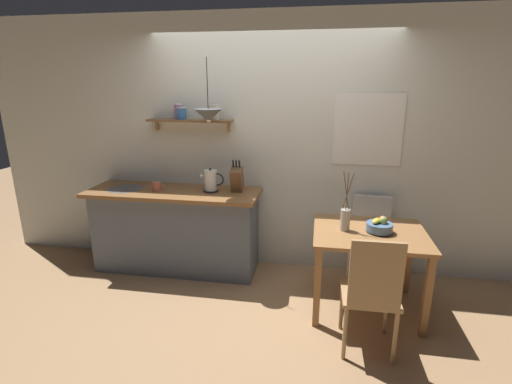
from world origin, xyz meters
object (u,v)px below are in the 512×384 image
fruit_bowl (380,226)px  electric_kettle (211,181)px  dining_chair_far (370,235)px  coffee_mug_by_sink (157,186)px  twig_vase (345,219)px  dining_table (369,244)px  knife_block (237,179)px  pendant_lamp (208,115)px  dining_chair_near (372,291)px

fruit_bowl → electric_kettle: electric_kettle is taller
dining_chair_far → fruit_bowl: size_ratio=3.95×
dining_chair_far → coffee_mug_by_sink: (-2.23, -0.15, 0.45)m
twig_vase → electric_kettle: size_ratio=2.13×
dining_table → electric_kettle: 1.68m
knife_block → pendant_lamp: bearing=-157.2°
dining_table → fruit_bowl: size_ratio=4.31×
twig_vase → coffee_mug_by_sink: twig_vase is taller
dining_table → knife_block: (-1.30, 0.51, 0.41)m
dining_table → dining_chair_near: (-0.04, -0.63, -0.10)m
dining_table → pendant_lamp: (-1.55, 0.40, 1.06)m
dining_chair_far → pendant_lamp: pendant_lamp is taller
dining_chair_near → fruit_bowl: bearing=79.1°
dining_chair_near → electric_kettle: 1.94m
twig_vase → electric_kettle: (-1.35, 0.47, 0.16)m
dining_chair_far → fruit_bowl: 0.64m
twig_vase → knife_block: size_ratio=1.57×
electric_kettle → dining_table: bearing=-16.6°
fruit_bowl → coffee_mug_by_sink: size_ratio=1.75×
fruit_bowl → pendant_lamp: bearing=166.2°
dining_table → coffee_mug_by_sink: coffee_mug_by_sink is taller
dining_chair_far → twig_vase: bearing=-118.5°
dining_table → pendant_lamp: size_ratio=1.61×
dining_chair_far → fruit_bowl: (-0.01, -0.56, 0.31)m
dining_table → twig_vase: twig_vase is taller
twig_vase → pendant_lamp: (-1.33, 0.40, 0.84)m
twig_vase → pendant_lamp: 1.63m
dining_chair_far → knife_block: (-1.39, -0.05, 0.55)m
fruit_bowl → electric_kettle: size_ratio=0.89×
dining_table → dining_chair_far: (0.09, 0.56, -0.14)m
fruit_bowl → twig_vase: twig_vase is taller
dining_table → dining_chair_near: size_ratio=0.99×
dining_chair_near → fruit_bowl: size_ratio=4.35×
dining_chair_far → knife_block: size_ratio=2.61×
pendant_lamp → twig_vase: bearing=-16.9°
fruit_bowl → twig_vase: (-0.30, -0.01, 0.05)m
dining_table → electric_kettle: size_ratio=3.86×
dining_chair_near → dining_chair_far: bearing=83.8°
electric_kettle → knife_block: 0.27m
dining_chair_near → knife_block: bearing=137.8°
dining_chair_far → electric_kettle: 1.74m
dining_chair_near → twig_vase: twig_vase is taller
fruit_bowl → coffee_mug_by_sink: 2.26m
knife_block → dining_chair_far: bearing=2.1°
knife_block → coffee_mug_by_sink: (-0.84, -0.10, -0.09)m
knife_block → coffee_mug_by_sink: size_ratio=2.65×
pendant_lamp → dining_chair_far: bearing=5.5°
coffee_mug_by_sink → dining_chair_near: bearing=-26.3°
dining_chair_far → coffee_mug_by_sink: size_ratio=6.90×
twig_vase → coffee_mug_by_sink: size_ratio=4.16×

